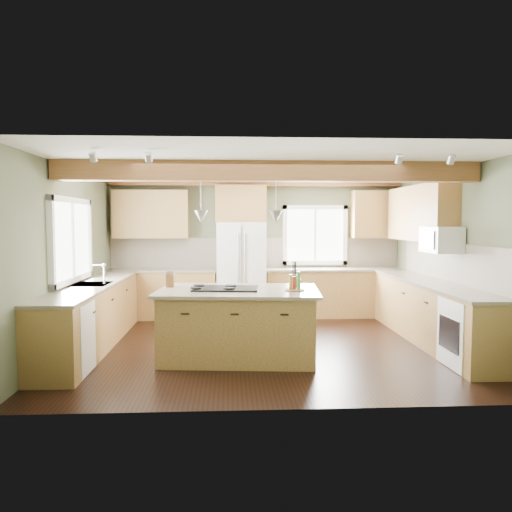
{
  "coord_description": "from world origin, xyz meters",
  "views": [
    {
      "loc": [
        -0.52,
        -7.18,
        1.82
      ],
      "look_at": [
        -0.12,
        0.3,
        1.3
      ],
      "focal_mm": 35.0,
      "sensor_mm": 36.0,
      "label": 1
    }
  ],
  "objects": [
    {
      "name": "wall_back",
      "position": [
        0.0,
        2.5,
        1.3
      ],
      "size": [
        5.6,
        0.0,
        5.6
      ],
      "primitive_type": "plane",
      "rotation": [
        1.57,
        0.0,
        0.0
      ],
      "color": "#50573E",
      "rests_on": "ground"
    },
    {
      "name": "island",
      "position": [
        -0.4,
        -0.63,
        0.44
      ],
      "size": [
        2.07,
        1.38,
        0.88
      ],
      "primitive_type": "cube",
      "rotation": [
        0.0,
        0.0,
        -0.09
      ],
      "color": "brown",
      "rests_on": "floor"
    },
    {
      "name": "ceiling_beam",
      "position": [
        0.0,
        -0.63,
        2.47
      ],
      "size": [
        5.55,
        0.26,
        0.26
      ],
      "primitive_type": "cube",
      "color": "brown",
      "rests_on": "ceiling"
    },
    {
      "name": "counter_back_left",
      "position": [
        -1.79,
        2.2,
        0.9
      ],
      "size": [
        2.06,
        0.64,
        0.04
      ],
      "primitive_type": "cube",
      "color": "#4C4638",
      "rests_on": "base_cab_back_left"
    },
    {
      "name": "upper_cab_back_corner",
      "position": [
        2.3,
        2.33,
        1.95
      ],
      "size": [
        0.9,
        0.35,
        0.9
      ],
      "primitive_type": "cube",
      "color": "brown",
      "rests_on": "wall_back"
    },
    {
      "name": "upper_cab_over_fridge",
      "position": [
        -0.3,
        2.33,
        2.15
      ],
      "size": [
        0.96,
        0.35,
        0.7
      ],
      "primitive_type": "cube",
      "color": "brown",
      "rests_on": "wall_back"
    },
    {
      "name": "base_cab_right",
      "position": [
        2.5,
        0.05,
        0.44
      ],
      "size": [
        0.6,
        3.7,
        0.88
      ],
      "primitive_type": "cube",
      "color": "brown",
      "rests_on": "floor"
    },
    {
      "name": "cooktop",
      "position": [
        -0.56,
        -0.61,
        0.93
      ],
      "size": [
        0.9,
        0.65,
        0.02
      ],
      "primitive_type": "cube",
      "rotation": [
        0.0,
        0.0,
        -0.09
      ],
      "color": "black",
      "rests_on": "island_top"
    },
    {
      "name": "upper_cab_back_left",
      "position": [
        -1.99,
        2.33,
        1.95
      ],
      "size": [
        1.4,
        0.35,
        0.9
      ],
      "primitive_type": "cube",
      "color": "brown",
      "rests_on": "wall_back"
    },
    {
      "name": "faucet",
      "position": [
        -2.32,
        0.05,
        1.05
      ],
      "size": [
        0.02,
        0.02,
        0.28
      ],
      "primitive_type": "cylinder",
      "color": "#B2B2B7",
      "rests_on": "sink"
    },
    {
      "name": "oven",
      "position": [
        2.49,
        -1.25,
        0.43
      ],
      "size": [
        0.6,
        0.72,
        0.84
      ],
      "primitive_type": "cube",
      "color": "white",
      "rests_on": "floor"
    },
    {
      "name": "pendant_right",
      "position": [
        0.09,
        -0.67,
        1.88
      ],
      "size": [
        0.18,
        0.18,
        0.16
      ],
      "primitive_type": "cone",
      "rotation": [
        3.14,
        0.0,
        0.0
      ],
      "color": "#B2B2B7",
      "rests_on": "ceiling"
    },
    {
      "name": "base_cab_back_left",
      "position": [
        -1.79,
        2.2,
        0.44
      ],
      "size": [
        2.02,
        0.6,
        0.88
      ],
      "primitive_type": "cube",
      "color": "brown",
      "rests_on": "floor"
    },
    {
      "name": "pendant_left",
      "position": [
        -0.89,
        -0.58,
        1.88
      ],
      "size": [
        0.18,
        0.18,
        0.16
      ],
      "primitive_type": "cone",
      "rotation": [
        3.14,
        0.0,
        0.0
      ],
      "color": "#B2B2B7",
      "rests_on": "ceiling"
    },
    {
      "name": "wall_right",
      "position": [
        2.8,
        0.0,
        1.3
      ],
      "size": [
        0.0,
        5.0,
        5.0
      ],
      "primitive_type": "plane",
      "rotation": [
        1.57,
        0.0,
        -1.57
      ],
      "color": "#50573E",
      "rests_on": "ground"
    },
    {
      "name": "base_cab_left",
      "position": [
        -2.5,
        0.05,
        0.44
      ],
      "size": [
        0.6,
        3.7,
        0.88
      ],
      "primitive_type": "cube",
      "color": "brown",
      "rests_on": "floor"
    },
    {
      "name": "window_back",
      "position": [
        1.15,
        2.48,
        1.55
      ],
      "size": [
        1.1,
        0.04,
        1.0
      ],
      "primitive_type": "cube",
      "color": "white",
      "rests_on": "wall_back"
    },
    {
      "name": "refrigerator",
      "position": [
        -0.3,
        2.12,
        0.9
      ],
      "size": [
        0.9,
        0.74,
        1.8
      ],
      "primitive_type": "cube",
      "color": "white",
      "rests_on": "floor"
    },
    {
      "name": "dishwasher",
      "position": [
        -2.49,
        -1.25,
        0.43
      ],
      "size": [
        0.6,
        0.6,
        0.84
      ],
      "primitive_type": "cube",
      "color": "white",
      "rests_on": "floor"
    },
    {
      "name": "utensil_crock",
      "position": [
        0.38,
        -0.31,
        1.0
      ],
      "size": [
        0.13,
        0.13,
        0.16
      ],
      "primitive_type": "cylinder",
      "rotation": [
        0.0,
        0.0,
        -0.14
      ],
      "color": "#38302D",
      "rests_on": "island_top"
    },
    {
      "name": "counter_left",
      "position": [
        -2.5,
        0.05,
        0.9
      ],
      "size": [
        0.64,
        3.74,
        0.04
      ],
      "primitive_type": "cube",
      "color": "#4C4638",
      "rests_on": "base_cab_left"
    },
    {
      "name": "upper_cab_right",
      "position": [
        2.62,
        0.9,
        1.95
      ],
      "size": [
        0.35,
        2.2,
        0.9
      ],
      "primitive_type": "cube",
      "color": "brown",
      "rests_on": "wall_right"
    },
    {
      "name": "microwave",
      "position": [
        2.58,
        -0.05,
        1.55
      ],
      "size": [
        0.4,
        0.7,
        0.38
      ],
      "primitive_type": "cube",
      "color": "white",
      "rests_on": "wall_right"
    },
    {
      "name": "ceiling",
      "position": [
        0.0,
        0.0,
        2.6
      ],
      "size": [
        5.6,
        5.6,
        0.0
      ],
      "primitive_type": "plane",
      "rotation": [
        3.14,
        0.0,
        0.0
      ],
      "color": "silver",
      "rests_on": "wall_back"
    },
    {
      "name": "bottle_tray",
      "position": [
        0.33,
        -0.79,
        1.04
      ],
      "size": [
        0.33,
        0.33,
        0.24
      ],
      "primitive_type": null,
      "rotation": [
        0.0,
        0.0,
        -0.33
      ],
      "color": "brown",
      "rests_on": "island_top"
    },
    {
      "name": "base_cab_back_right",
      "position": [
        1.49,
        2.2,
        0.44
      ],
      "size": [
        2.62,
        0.6,
        0.88
      ],
      "primitive_type": "cube",
      "color": "brown",
      "rests_on": "floor"
    },
    {
      "name": "backsplash_back",
      "position": [
        0.0,
        2.48,
        1.21
      ],
      "size": [
        5.58,
        0.03,
        0.58
      ],
      "primitive_type": "cube",
      "color": "brown",
      "rests_on": "wall_back"
    },
    {
      "name": "knife_block",
      "position": [
        -1.33,
        -0.37,
        1.01
      ],
      "size": [
        0.11,
        0.08,
        0.18
      ],
      "primitive_type": "cube",
      "rotation": [
        0.0,
        0.0,
        -0.02
      ],
      "color": "brown",
      "rests_on": "island_top"
    },
    {
      "name": "counter_back_right",
      "position": [
        1.49,
        2.2,
        0.9
      ],
      "size": [
        2.66,
        0.64,
        0.04
      ],
      "primitive_type": "cube",
      "color": "#4C4638",
      "rests_on": "base_cab_back_right"
    },
    {
      "name": "floor",
      "position": [
        0.0,
        0.0,
        0.0
      ],
      "size": [
        5.6,
        5.6,
        0.0
      ],
      "primitive_type": "plane",
      "color": "black",
      "rests_on": "ground"
    },
    {
      "name": "wall_left",
      "position": [
        -2.8,
        0.0,
        1.3
      ],
      "size": [
        0.0,
        5.0,
        5.0
      ],
      "primitive_type": "plane",
      "rotation": [
        1.57,
        0.0,
        1.57
      ],
      "color": "#50573E",
      "rests_on": "ground"
    },
    {
      "name": "soffit_trim",
      "position": [
        0.0,
        2.4,
        2.54
      ],
      "size": [
        5.55,
        0.2,
        0.1
      ],
      "primitive_type": "cube",
      "color": "brown",
      "rests_on": "ceiling"
    },
    {
      "name": "counter_right",
      "position": [
        2.5,
        0.05,
        0.9
      ],
      "size": [
        0.64,
        3.74,
        0.04
      ],
      "primitive_type": "cube",
      "color": "#4C4638",
      "rests_on": "base_cab_right"
    },
    {
      "name": "backsplash_right",
      "position": [
        2.78,
        0.05,
        1.21
      ],
      "size": [
        0.03,
        3.7,
        0.58
      ],
      "primitive_type": "cube",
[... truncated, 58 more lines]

